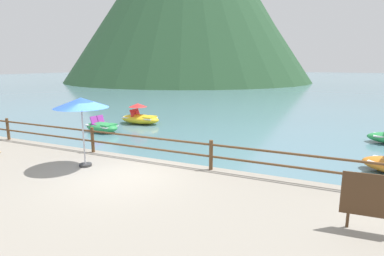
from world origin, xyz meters
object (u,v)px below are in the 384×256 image
object	(u,v)px
sign_board	(374,197)
pedal_boat_0	(102,127)
pedal_boat_2	(140,117)
beach_umbrella	(81,104)

from	to	relation	value
sign_board	pedal_boat_0	bearing A→B (deg)	152.04
pedal_boat_2	pedal_boat_0	bearing A→B (deg)	-101.36
sign_board	beach_umbrella	bearing A→B (deg)	174.79
beach_umbrella	pedal_boat_2	size ratio (longest dim) A/B	0.86
sign_board	beach_umbrella	xyz separation A→B (m)	(-8.07, 0.74, 1.32)
pedal_boat_0	pedal_boat_2	size ratio (longest dim) A/B	0.89
beach_umbrella	pedal_boat_2	world-z (taller)	beach_umbrella
sign_board	pedal_boat_0	xyz separation A→B (m)	(-12.37, 6.57, -0.85)
pedal_boat_0	pedal_boat_2	xyz separation A→B (m)	(0.57, 2.85, 0.13)
sign_board	pedal_boat_2	xyz separation A→B (m)	(-11.80, 9.42, -0.72)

